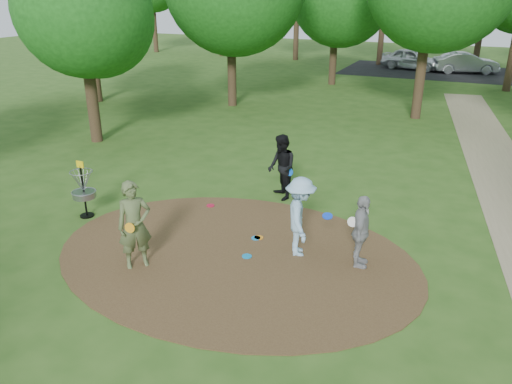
% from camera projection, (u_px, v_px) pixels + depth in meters
% --- Properties ---
extents(ground, '(100.00, 100.00, 0.00)m').
position_uv_depth(ground, '(235.00, 255.00, 11.27)').
color(ground, '#2D5119').
rests_on(ground, ground).
extents(dirt_clearing, '(8.40, 8.40, 0.02)m').
position_uv_depth(dirt_clearing, '(235.00, 255.00, 11.26)').
color(dirt_clearing, '#47301C').
rests_on(dirt_clearing, ground).
extents(parking_lot, '(14.00, 8.00, 0.01)m').
position_uv_depth(parking_lot, '(443.00, 72.00, 35.90)').
color(parking_lot, black).
rests_on(parking_lot, ground).
extents(player_observer_with_disc, '(0.83, 0.84, 1.96)m').
position_uv_depth(player_observer_with_disc, '(135.00, 225.00, 10.48)').
color(player_observer_with_disc, '#536238').
rests_on(player_observer_with_disc, ground).
extents(player_throwing_with_disc, '(1.30, 1.36, 1.83)m').
position_uv_depth(player_throwing_with_disc, '(300.00, 217.00, 11.01)').
color(player_throwing_with_disc, '#96C1E0').
rests_on(player_throwing_with_disc, ground).
extents(player_walking_with_disc, '(1.12, 1.15, 1.86)m').
position_uv_depth(player_walking_with_disc, '(282.00, 167.00, 14.00)').
color(player_walking_with_disc, black).
rests_on(player_walking_with_disc, ground).
extents(player_waiting_with_disc, '(0.55, 1.00, 1.64)m').
position_uv_depth(player_waiting_with_disc, '(361.00, 232.00, 10.54)').
color(player_waiting_with_disc, gray).
rests_on(player_waiting_with_disc, ground).
extents(disc_ground_cyan, '(0.22, 0.22, 0.02)m').
position_uv_depth(disc_ground_cyan, '(256.00, 238.00, 11.99)').
color(disc_ground_cyan, '#1981CB').
rests_on(disc_ground_cyan, dirt_clearing).
extents(disc_ground_blue, '(0.22, 0.22, 0.02)m').
position_uv_depth(disc_ground_blue, '(247.00, 256.00, 11.17)').
color(disc_ground_blue, '#0C85CC').
rests_on(disc_ground_blue, dirt_clearing).
extents(disc_ground_red, '(0.22, 0.22, 0.02)m').
position_uv_depth(disc_ground_red, '(210.00, 205.00, 13.78)').
color(disc_ground_red, '#BC1236').
rests_on(disc_ground_red, dirt_clearing).
extents(car_left, '(4.74, 2.80, 1.51)m').
position_uv_depth(car_left, '(412.00, 59.00, 36.83)').
color(car_left, '#B7BCC0').
rests_on(car_left, ground).
extents(car_right, '(4.60, 2.71, 1.43)m').
position_uv_depth(car_right, '(466.00, 63.00, 35.19)').
color(car_right, '#94989B').
rests_on(car_right, ground).
extents(disc_ground_orange, '(0.22, 0.22, 0.02)m').
position_uv_depth(disc_ground_orange, '(259.00, 238.00, 12.01)').
color(disc_ground_orange, orange).
rests_on(disc_ground_orange, dirt_clearing).
extents(disc_golf_basket, '(0.63, 0.63, 1.54)m').
position_uv_depth(disc_golf_basket, '(83.00, 185.00, 12.88)').
color(disc_golf_basket, black).
rests_on(disc_golf_basket, ground).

